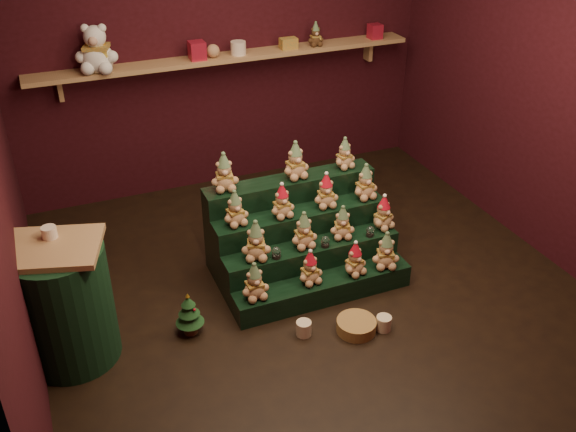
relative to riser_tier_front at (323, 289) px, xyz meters
name	(u,v)px	position (x,y,z in m)	size (l,w,h in m)	color
ground	(309,285)	(-0.02, 0.20, -0.09)	(4.00, 4.00, 0.00)	black
back_wall	(222,41)	(-0.02, 2.25, 1.31)	(4.00, 0.10, 2.80)	black
front_wall	(513,288)	(-0.02, -1.85, 1.31)	(4.00, 0.10, 2.80)	black
right_wall	(552,80)	(2.03, 0.20, 1.31)	(0.10, 4.00, 2.80)	black
back_shelf	(228,58)	(-0.02, 2.07, 1.20)	(3.60, 0.26, 0.24)	#A67E53
riser_tier_front	(323,289)	(0.00, 0.00, 0.00)	(1.40, 0.22, 0.18)	black
riser_tier_midfront	(312,264)	(0.00, 0.22, 0.09)	(1.40, 0.22, 0.36)	black
riser_tier_midback	(300,240)	(0.00, 0.44, 0.18)	(1.40, 0.22, 0.54)	black
riser_tier_back	(290,217)	(0.00, 0.66, 0.27)	(1.40, 0.22, 0.72)	black
teddy_0	(255,281)	(-0.55, 0.00, 0.23)	(0.20, 0.18, 0.28)	tan
teddy_1	(310,267)	(-0.11, 0.01, 0.22)	(0.19, 0.17, 0.27)	tan
teddy_2	(355,259)	(0.25, -0.01, 0.22)	(0.19, 0.17, 0.27)	tan
teddy_3	(386,250)	(0.51, -0.02, 0.24)	(0.21, 0.19, 0.29)	tan
teddy_4	(256,240)	(-0.45, 0.22, 0.42)	(0.22, 0.20, 0.30)	tan
teddy_5	(304,230)	(-0.07, 0.23, 0.41)	(0.20, 0.18, 0.29)	tan
teddy_6	(342,222)	(0.26, 0.23, 0.40)	(0.19, 0.17, 0.26)	tan
teddy_7	(383,213)	(0.62, 0.24, 0.41)	(0.20, 0.18, 0.28)	tan
teddy_8	(235,208)	(-0.53, 0.45, 0.59)	(0.20, 0.18, 0.27)	tan
teddy_9	(282,201)	(-0.16, 0.42, 0.58)	(0.19, 0.17, 0.27)	tan
teddy_10	(326,191)	(0.21, 0.44, 0.59)	(0.20, 0.18, 0.27)	tan
teddy_11	(365,182)	(0.56, 0.44, 0.59)	(0.20, 0.18, 0.29)	tan
teddy_12	(224,172)	(-0.53, 0.68, 0.78)	(0.21, 0.19, 0.30)	tan
teddy_13	(295,160)	(0.05, 0.66, 0.78)	(0.21, 0.19, 0.30)	tan
teddy_14	(345,153)	(0.48, 0.67, 0.76)	(0.18, 0.16, 0.25)	tan
snow_globe_a	(276,253)	(-0.32, 0.16, 0.32)	(0.07, 0.07, 0.09)	black
snow_globe_b	(325,242)	(0.08, 0.16, 0.31)	(0.07, 0.07, 0.09)	black
snow_globe_c	(370,231)	(0.47, 0.16, 0.31)	(0.06, 0.06, 0.08)	black
side_table	(65,303)	(-1.82, 0.10, 0.35)	(0.69, 0.63, 0.88)	#A67E53
table_ornament	(49,232)	(-1.82, 0.20, 0.83)	(0.09, 0.09, 0.08)	beige
mini_christmas_tree	(189,314)	(-1.03, 0.01, 0.08)	(0.20, 0.20, 0.34)	#4A2C1A
mug_left	(304,328)	(-0.30, -0.32, -0.04)	(0.11, 0.11, 0.11)	beige
mug_right	(384,323)	(0.25, -0.48, -0.04)	(0.11, 0.11, 0.11)	beige
wicker_basket	(356,326)	(0.06, -0.42, -0.05)	(0.28, 0.28, 0.09)	#AC8745
white_bear	(95,42)	(-1.18, 2.04, 1.48)	(0.36, 0.32, 0.50)	white
brown_bear	(316,34)	(0.84, 2.04, 1.34)	(0.16, 0.14, 0.22)	#472C17
gift_tin_red_a	(197,51)	(-0.32, 2.05, 1.31)	(0.14, 0.14, 0.16)	#AF1B32
gift_tin_cream	(238,48)	(0.07, 2.05, 1.29)	(0.14, 0.14, 0.12)	beige
gift_tin_red_b	(375,31)	(1.49, 2.05, 1.30)	(0.12, 0.12, 0.14)	#AF1B32
shelf_plush_ball	(213,51)	(-0.17, 2.05, 1.29)	(0.12, 0.12, 0.12)	tan
scarf_gift_box	(288,43)	(0.56, 2.05, 1.28)	(0.16, 0.10, 0.10)	orange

